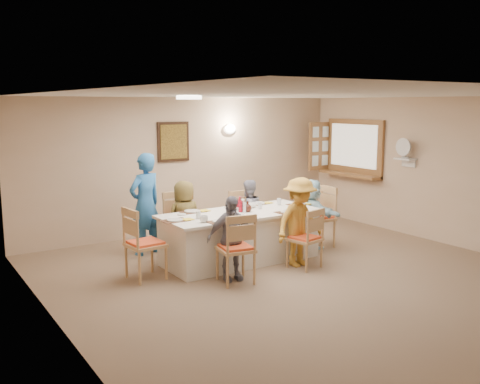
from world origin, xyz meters
TOP-DOWN VIEW (x-y plane):
  - ground at (0.00, 0.00)m, footprint 7.00×7.00m
  - room_walls at (0.00, 0.00)m, footprint 7.00×7.00m
  - wall_picture at (-0.30, 3.46)m, footprint 0.62×0.05m
  - wall_sconce at (0.90, 3.44)m, footprint 0.26×0.09m
  - ceiling_light at (-1.00, 1.50)m, footprint 0.36×0.36m
  - serving_hatch at (3.21, 2.40)m, footprint 0.06×1.50m
  - hatch_sill at (3.09, 2.40)m, footprint 0.30×1.50m
  - shutter_door at (2.95, 3.16)m, footprint 0.55×0.04m
  - fan_shelf at (3.13, 1.05)m, footprint 0.22×0.36m
  - desk_fan at (3.10, 1.05)m, footprint 0.30×0.30m
  - dining_table at (-0.26, 1.30)m, footprint 2.44×1.03m
  - chair_back_left at (-0.86, 2.10)m, footprint 0.49×0.49m
  - chair_back_right at (0.34, 2.10)m, footprint 0.49×0.49m
  - chair_front_left at (-0.86, 0.50)m, footprint 0.54×0.54m
  - chair_front_right at (0.34, 0.50)m, footprint 0.51×0.51m
  - chair_left_end at (-1.81, 1.30)m, footprint 0.52×0.52m
  - chair_right_end at (1.29, 1.30)m, footprint 0.54×0.54m
  - diner_back_left at (-0.86, 1.98)m, footprint 0.61×0.41m
  - diner_back_right at (0.34, 1.98)m, footprint 0.56×0.44m
  - diner_front_left at (-0.86, 0.62)m, footprint 0.77×0.49m
  - diner_front_right at (0.34, 0.62)m, footprint 0.96×0.67m
  - diner_right_end at (1.16, 1.30)m, footprint 1.09×0.38m
  - caregiver at (-1.31, 2.45)m, footprint 0.81×0.71m
  - placemat_fl at (-0.86, 0.88)m, footprint 0.37×0.27m
  - plate_fl at (-0.86, 0.88)m, footprint 0.23×0.23m
  - napkin_fl at (-0.68, 0.83)m, footprint 0.13×0.13m
  - placemat_fr at (0.34, 0.88)m, footprint 0.38×0.28m
  - plate_fr at (0.34, 0.88)m, footprint 0.25×0.25m
  - napkin_fr at (0.52, 0.83)m, footprint 0.13×0.13m
  - placemat_bl at (-0.86, 1.72)m, footprint 0.37×0.28m
  - plate_bl at (-0.86, 1.72)m, footprint 0.24×0.24m
  - napkin_bl at (-0.68, 1.67)m, footprint 0.15×0.15m
  - placemat_br at (0.34, 1.72)m, footprint 0.36×0.27m
  - plate_br at (0.34, 1.72)m, footprint 0.26×0.26m
  - napkin_br at (0.52, 1.67)m, footprint 0.14×0.14m
  - placemat_le at (-1.36, 1.30)m, footprint 0.37×0.27m
  - plate_le at (-1.36, 1.30)m, footprint 0.22×0.22m
  - napkin_le at (-1.18, 1.25)m, footprint 0.14×0.14m
  - placemat_re at (0.86, 1.30)m, footprint 0.33×0.25m
  - plate_re at (0.86, 1.30)m, footprint 0.24×0.24m
  - napkin_re at (1.04, 1.25)m, footprint 0.13×0.13m
  - teacup_a at (-1.07, 0.98)m, footprint 0.20×0.20m
  - teacup_b at (0.13, 1.85)m, footprint 0.11×0.11m
  - bowl_a at (-0.53, 1.01)m, footprint 0.38×0.38m
  - bowl_b at (0.08, 1.53)m, footprint 0.21×0.21m
  - condiment_ketchup at (-0.29, 1.28)m, footprint 0.17×0.17m
  - condiment_brown at (-0.24, 1.32)m, footprint 0.16×0.16m
  - condiment_malt at (-0.15, 1.26)m, footprint 0.16×0.16m
  - drinking_glass at (-0.41, 1.35)m, footprint 0.06×0.06m

SIDE VIEW (x-z plane):
  - ground at x=0.00m, z-range 0.00..0.00m
  - dining_table at x=-0.26m, z-range 0.00..0.76m
  - chair_front_right at x=0.34m, z-range 0.00..0.90m
  - chair_back_right at x=0.34m, z-range 0.00..0.91m
  - chair_front_left at x=-0.86m, z-range 0.00..0.97m
  - chair_back_left at x=-0.86m, z-range 0.00..1.00m
  - chair_left_end at x=-1.81m, z-range 0.00..1.01m
  - chair_right_end at x=1.29m, z-range 0.00..1.02m
  - diner_back_right at x=0.34m, z-range 0.00..1.12m
  - diner_right_end at x=1.16m, z-range 0.00..1.16m
  - diner_front_left at x=-0.86m, z-range 0.00..1.17m
  - diner_back_left at x=-0.86m, z-range 0.00..1.21m
  - diner_front_right at x=0.34m, z-range 0.00..1.32m
  - placemat_fl at x=-0.86m, z-range 0.76..0.77m
  - placemat_fr at x=0.34m, z-range 0.76..0.77m
  - placemat_bl at x=-0.86m, z-range 0.76..0.77m
  - placemat_br at x=0.34m, z-range 0.76..0.77m
  - placemat_le at x=-1.36m, z-range 0.76..0.77m
  - placemat_re at x=0.86m, z-range 0.76..0.77m
  - napkin_fl at x=-0.68m, z-range 0.77..0.77m
  - napkin_fr at x=0.52m, z-range 0.77..0.77m
  - napkin_bl at x=-0.68m, z-range 0.77..0.77m
  - napkin_br at x=0.52m, z-range 0.77..0.77m
  - napkin_le at x=-1.18m, z-range 0.77..0.77m
  - napkin_re at x=1.04m, z-range 0.77..0.77m
  - plate_fl at x=-0.86m, z-range 0.77..0.78m
  - plate_fr at x=0.34m, z-range 0.77..0.78m
  - plate_bl at x=-0.86m, z-range 0.77..0.78m
  - plate_br at x=0.34m, z-range 0.76..0.78m
  - plate_le at x=-1.36m, z-range 0.77..0.78m
  - plate_re at x=0.86m, z-range 0.77..0.78m
  - bowl_a at x=-0.53m, z-range 0.76..0.82m
  - bowl_b at x=0.08m, z-range 0.76..0.82m
  - teacup_b at x=0.13m, z-range 0.76..0.84m
  - teacup_a at x=-1.07m, z-range 0.76..0.86m
  - caregiver at x=-1.31m, z-range 0.00..1.62m
  - drinking_glass at x=-0.41m, z-range 0.77..0.86m
  - condiment_malt at x=-0.15m, z-range 0.76..0.92m
  - condiment_brown at x=-0.24m, z-range 0.76..0.99m
  - condiment_ketchup at x=-0.29m, z-range 0.76..1.01m
  - hatch_sill at x=3.09m, z-range 0.95..1.00m
  - fan_shelf at x=3.13m, z-range 1.39..1.41m
  - serving_hatch at x=3.21m, z-range 0.92..2.08m
  - shutter_door at x=2.95m, z-range 1.00..2.00m
  - room_walls at x=0.00m, z-range -1.99..5.01m
  - desk_fan at x=3.10m, z-range 1.41..1.69m
  - wall_picture at x=-0.30m, z-range 1.34..2.06m
  - wall_sconce at x=0.90m, z-range 1.81..1.99m
  - ceiling_light at x=-1.00m, z-range 2.45..2.50m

